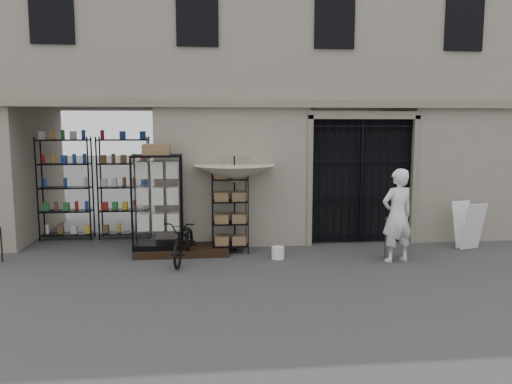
{
  "coord_description": "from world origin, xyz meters",
  "views": [
    {
      "loc": [
        -1.93,
        -9.12,
        2.74
      ],
      "look_at": [
        -0.8,
        1.4,
        1.35
      ],
      "focal_mm": 35.0,
      "sensor_mm": 36.0,
      "label": 1
    }
  ],
  "objects": [
    {
      "name": "market_umbrella",
      "position": [
        -1.24,
        1.71,
        1.82
      ],
      "size": [
        1.93,
        1.95,
        2.53
      ],
      "rotation": [
        0.0,
        0.0,
        -0.29
      ],
      "color": "black",
      "rests_on": "ground"
    },
    {
      "name": "easel_sign",
      "position": [
        3.98,
        1.29,
        0.54
      ],
      "size": [
        0.62,
        0.68,
        1.05
      ],
      "rotation": [
        0.0,
        0.0,
        0.25
      ],
      "color": "silver",
      "rests_on": "ground"
    },
    {
      "name": "shopkeeper",
      "position": [
        1.98,
        0.46,
        0.0
      ],
      "size": [
        1.13,
        2.02,
        0.46
      ],
      "primitive_type": "imported",
      "rotation": [
        0.0,
        0.0,
        3.38
      ],
      "color": "white",
      "rests_on": "ground"
    },
    {
      "name": "wire_rack",
      "position": [
        -1.35,
        1.62,
        0.84
      ],
      "size": [
        0.77,
        0.56,
        1.72
      ],
      "rotation": [
        0.0,
        0.0,
        0.02
      ],
      "color": "black",
      "rests_on": "ground"
    },
    {
      "name": "shop_shelving",
      "position": [
        -4.55,
        3.3,
        1.25
      ],
      "size": [
        2.7,
        0.5,
        2.5
      ],
      "primitive_type": "cube",
      "color": "black",
      "rests_on": "ground"
    },
    {
      "name": "main_building",
      "position": [
        0.0,
        4.0,
        4.5
      ],
      "size": [
        14.0,
        4.0,
        9.0
      ],
      "primitive_type": "cube",
      "color": "gray",
      "rests_on": "ground"
    },
    {
      "name": "display_cabinet",
      "position": [
        -2.89,
        1.51,
        1.05
      ],
      "size": [
        1.15,
        0.92,
        2.17
      ],
      "rotation": [
        0.0,
        0.0,
        0.36
      ],
      "color": "black",
      "rests_on": "step_platform"
    },
    {
      "name": "shop_recess",
      "position": [
        -4.5,
        2.8,
        1.5
      ],
      "size": [
        3.0,
        1.7,
        3.0
      ],
      "primitive_type": "cube",
      "color": "black",
      "rests_on": "ground"
    },
    {
      "name": "bicycle",
      "position": [
        -2.32,
        0.9,
        0.0
      ],
      "size": [
        0.73,
        0.98,
        1.69
      ],
      "primitive_type": "imported",
      "rotation": [
        0.0,
        0.0,
        -0.17
      ],
      "color": "black",
      "rests_on": "ground"
    },
    {
      "name": "iron_gate",
      "position": [
        1.75,
        2.28,
        1.5
      ],
      "size": [
        2.5,
        0.21,
        3.0
      ],
      "color": "black",
      "rests_on": "ground"
    },
    {
      "name": "step_platform",
      "position": [
        -2.4,
        1.55,
        0.07
      ],
      "size": [
        2.0,
        0.9,
        0.15
      ],
      "primitive_type": "cube",
      "color": "black",
      "rests_on": "ground"
    },
    {
      "name": "white_bucket",
      "position": [
        -0.39,
        0.92,
        0.13
      ],
      "size": [
        0.3,
        0.3,
        0.26
      ],
      "primitive_type": "cylinder",
      "rotation": [
        0.0,
        0.0,
        -0.13
      ],
      "color": "white",
      "rests_on": "ground"
    },
    {
      "name": "ground",
      "position": [
        0.0,
        0.0,
        0.0
      ],
      "size": [
        80.0,
        80.0,
        0.0
      ],
      "primitive_type": "plane",
      "color": "black",
      "rests_on": "ground"
    },
    {
      "name": "steel_bollard",
      "position": [
        1.92,
        0.74,
        0.43
      ],
      "size": [
        0.21,
        0.21,
        0.86
      ],
      "primitive_type": "cylinder",
      "rotation": [
        0.0,
        0.0,
        0.39
      ],
      "color": "slate",
      "rests_on": "ground"
    }
  ]
}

